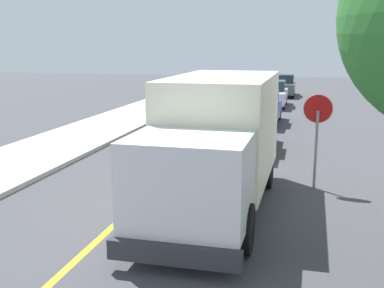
{
  "coord_description": "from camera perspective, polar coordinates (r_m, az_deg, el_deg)",
  "views": [
    {
      "loc": [
        4.09,
        -1.55,
        3.98
      ],
      "look_at": [
        1.18,
        10.47,
        1.4
      ],
      "focal_mm": 44.9,
      "sensor_mm": 36.0,
      "label": 1
    }
  ],
  "objects": [
    {
      "name": "centre_line_yellow",
      "position": [
        12.88,
        -5.61,
        -6.25
      ],
      "size": [
        0.16,
        56.0,
        0.01
      ],
      "primitive_type": "cube",
      "color": "gold",
      "rests_on": "ground"
    },
    {
      "name": "parked_car_furthest",
      "position": [
        38.4,
        10.76,
        6.8
      ],
      "size": [
        1.83,
        4.41,
        1.67
      ],
      "color": "#4C564C",
      "rests_on": "ground"
    },
    {
      "name": "parked_car_far",
      "position": [
        31.76,
        9.5,
        5.85
      ],
      "size": [
        1.8,
        4.4,
        1.67
      ],
      "color": "silver",
      "rests_on": "ground"
    },
    {
      "name": "parked_car_mid",
      "position": [
        24.72,
        8.24,
        4.24
      ],
      "size": [
        1.87,
        4.43,
        1.67
      ],
      "color": "#2D4793",
      "rests_on": "ground"
    },
    {
      "name": "parked_car_near",
      "position": [
        18.47,
        6.48,
        1.76
      ],
      "size": [
        1.83,
        4.41,
        1.67
      ],
      "color": "maroon",
      "rests_on": "ground"
    },
    {
      "name": "box_truck",
      "position": [
        11.66,
        3.03,
        0.83
      ],
      "size": [
        2.46,
        7.2,
        3.2
      ],
      "color": "#F2EDCC",
      "rests_on": "ground"
    },
    {
      "name": "stop_sign",
      "position": [
        13.62,
        14.66,
        2.42
      ],
      "size": [
        0.8,
        0.1,
        2.65
      ],
      "color": "gray",
      "rests_on": "ground"
    }
  ]
}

